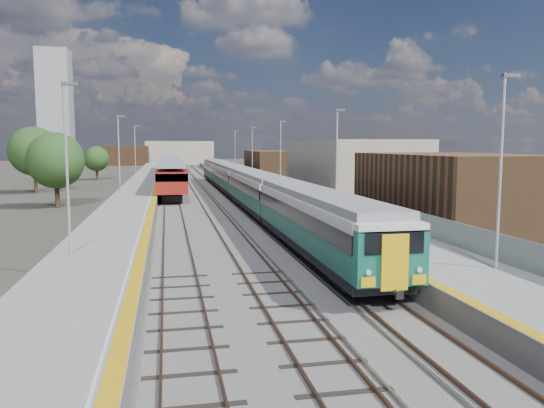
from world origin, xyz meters
name	(u,v)px	position (x,y,z in m)	size (l,w,h in m)	color
ground	(216,192)	(0.00, 50.00, 0.00)	(320.00, 320.00, 0.00)	#47443A
ballast_bed	(196,190)	(-2.25, 52.50, 0.03)	(10.50, 155.00, 0.06)	#565451
tracks	(200,188)	(-1.65, 54.18, 0.11)	(8.96, 160.00, 0.17)	#4C3323
platform_right	(254,185)	(5.28, 52.49, 0.54)	(4.70, 155.00, 8.52)	slate
platform_left	(142,187)	(-9.05, 52.49, 0.52)	(4.30, 155.00, 8.52)	slate
buildings	(121,128)	(-18.12, 138.60, 10.70)	(72.00, 185.50, 40.00)	brown
green_train	(242,182)	(1.50, 37.16, 2.06)	(2.65, 73.96, 2.92)	black
red_train	(170,168)	(-5.50, 65.76, 2.30)	(3.08, 62.42, 3.89)	black
tree_a	(56,160)	(-15.99, 35.73, 4.41)	(5.17, 5.17, 7.00)	#382619
tree_b	(34,151)	(-21.55, 52.14, 5.08)	(5.95, 5.95, 8.06)	#382619
tree_c	(96,159)	(-17.45, 76.62, 3.55)	(4.17, 4.17, 5.65)	#382619
tree_d	(346,154)	(23.96, 69.76, 4.26)	(5.00, 5.00, 6.77)	#382619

